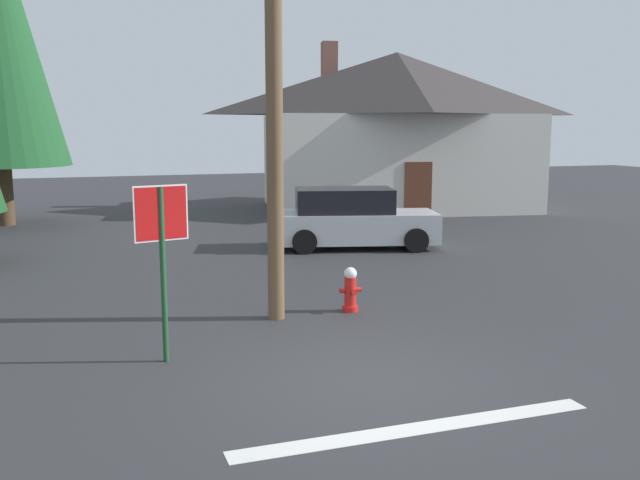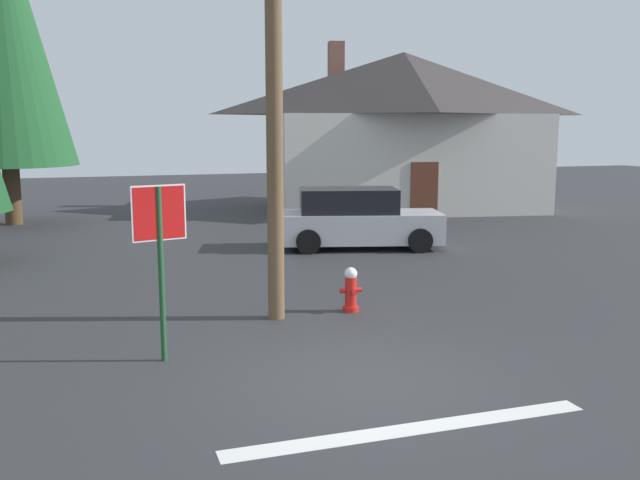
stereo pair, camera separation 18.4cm
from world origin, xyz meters
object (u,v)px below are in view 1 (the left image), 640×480
at_px(house, 396,128).
at_px(utility_pole, 273,21).
at_px(fire_hydrant, 350,290).
at_px(parked_car, 353,219).
at_px(stop_sign_near, 162,236).

bearing_deg(house, utility_pole, -122.39).
xyz_separation_m(fire_hydrant, parked_car, (2.55, 6.13, 0.38)).
xyz_separation_m(utility_pole, parked_car, (3.91, 6.13, -4.16)).
bearing_deg(house, fire_hydrant, -118.32).
distance_m(stop_sign_near, utility_pole, 4.11).
distance_m(stop_sign_near, parked_car, 9.85).
distance_m(stop_sign_near, fire_hydrant, 4.05).
bearing_deg(parked_car, house, 57.75).
bearing_deg(house, parked_car, -122.25).
xyz_separation_m(stop_sign_near, house, (11.13, 15.91, 1.40)).
distance_m(fire_hydrant, utility_pole, 4.73).
bearing_deg(parked_car, fire_hydrant, -112.59).
bearing_deg(utility_pole, house, 57.61).
bearing_deg(fire_hydrant, parked_car, 67.41).
relative_size(utility_pole, parked_car, 2.07).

